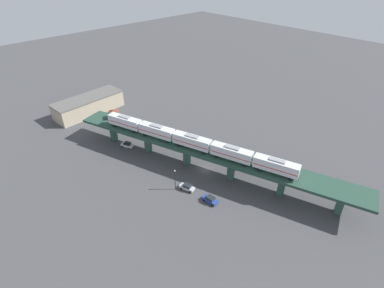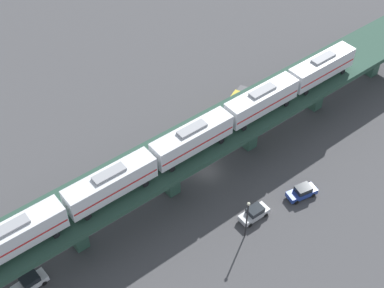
{
  "view_description": "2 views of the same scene",
  "coord_description": "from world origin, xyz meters",
  "views": [
    {
      "loc": [
        -53.98,
        -50.7,
        57.96
      ],
      "look_at": [
        -2.54,
        3.29,
        9.16
      ],
      "focal_mm": 28.0,
      "sensor_mm": 36.0,
      "label": 1
    },
    {
      "loc": [
        -49.87,
        20.86,
        59.23
      ],
      "look_at": [
        -2.54,
        3.29,
        9.16
      ],
      "focal_mm": 50.0,
      "sensor_mm": 36.0,
      "label": 2
    }
  ],
  "objects": [
    {
      "name": "street_car_white",
      "position": [
        -10.5,
        27.53,
        0.94
      ],
      "size": [
        3.23,
        4.75,
        1.89
      ],
      "color": "silver",
      "rests_on": "ground"
    },
    {
      "name": "elevated_viaduct",
      "position": [
        0.05,
        -0.17,
        6.58
      ],
      "size": [
        36.33,
        90.12,
        7.66
      ],
      "color": "#244135",
      "rests_on": "ground"
    },
    {
      "name": "warehouse_building",
      "position": [
        -7.14,
        60.86,
        3.41
      ],
      "size": [
        29.19,
        12.11,
        6.8
      ],
      "color": "tan",
      "rests_on": "ground"
    },
    {
      "name": "street_lamp",
      "position": [
        -12.74,
        -0.5,
        4.11
      ],
      "size": [
        0.44,
        0.44,
        6.94
      ],
      "color": "black",
      "rests_on": "ground"
    },
    {
      "name": "street_car_blue",
      "position": [
        -9.28,
        -10.92,
        0.94
      ],
      "size": [
        2.3,
        4.56,
        1.89
      ],
      "color": "#233D93",
      "rests_on": "ground"
    },
    {
      "name": "subway_train",
      "position": [
        -2.54,
        3.29,
        10.2
      ],
      "size": [
        21.88,
        60.23,
        4.45
      ],
      "color": "silver",
      "rests_on": "elevated_viaduct"
    },
    {
      "name": "street_car_silver",
      "position": [
        -10.38,
        -2.91,
        0.94
      ],
      "size": [
        2.97,
        4.73,
        1.89
      ],
      "color": "#B7BABF",
      "rests_on": "ground"
    },
    {
      "name": "delivery_truck",
      "position": [
        10.66,
        -9.52,
        1.76
      ],
      "size": [
        6.48,
        6.87,
        3.2
      ],
      "color": "#333338",
      "rests_on": "ground"
    },
    {
      "name": "signal_hut",
      "position": [
        -9.13,
        35.99,
        9.45
      ],
      "size": [
        4.06,
        4.06,
        3.4
      ],
      "color": "#33604C",
      "rests_on": "elevated_viaduct"
    },
    {
      "name": "ground_plane",
      "position": [
        0.0,
        0.0,
        0.0
      ],
      "size": [
        400.0,
        400.0,
        0.0
      ],
      "primitive_type": "plane",
      "color": "#424244"
    }
  ]
}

